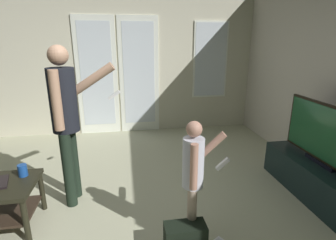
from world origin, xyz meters
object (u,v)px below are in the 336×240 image
backpack (185,240)px  cup_near_edge (23,170)px  tv_stand (317,179)px  person_adult (66,113)px  person_child (194,173)px  flat_screen_tv (325,135)px

backpack → cup_near_edge: cup_near_edge is taller
cup_near_edge → backpack: bearing=-26.7°
tv_stand → backpack: (-1.68, -0.61, -0.06)m
person_adult → person_child: 1.43m
tv_stand → person_adult: bearing=172.7°
tv_stand → flat_screen_tv: bearing=114.9°
backpack → tv_stand: bearing=19.9°
tv_stand → cup_near_edge: cup_near_edge is taller
person_adult → backpack: (1.04, -0.95, -0.87)m
person_adult → person_child: size_ratio=1.51×
person_adult → backpack: 1.66m
backpack → cup_near_edge: (-1.44, 0.73, 0.38)m
tv_stand → flat_screen_tv: size_ratio=1.16×
tv_stand → backpack: tv_stand is taller
person_adult → backpack: bearing=-42.7°
person_child → backpack: size_ratio=3.23×
person_child → cup_near_edge: (-1.54, 0.58, -0.15)m
flat_screen_tv → backpack: size_ratio=3.53×
person_child → cup_near_edge: person_child is taller
tv_stand → person_adult: (-2.71, 0.35, 0.81)m
flat_screen_tv → person_child: person_child is taller
flat_screen_tv → person_adult: bearing=172.8°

